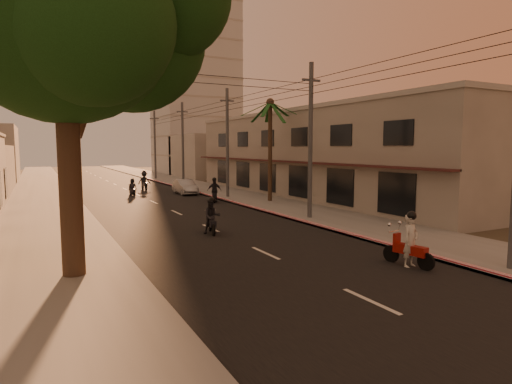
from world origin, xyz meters
TOP-DOWN VIEW (x-y plane):
  - ground at (0.00, 0.00)m, footprint 160.00×160.00m
  - road at (0.00, 20.00)m, footprint 10.00×140.00m
  - sidewalk_right at (7.50, 20.00)m, footprint 5.00×140.00m
  - sidewalk_left at (-7.50, 20.00)m, footprint 5.00×140.00m
  - curb_stripe at (5.10, 15.00)m, footprint 0.20×60.00m
  - shophouse_row at (13.95, 18.00)m, footprint 8.80×34.20m
  - distant_tower at (16.00, 56.00)m, footprint 12.10×12.10m
  - broadleaf_tree at (-6.61, 2.14)m, footprint 9.60×8.70m
  - palm_tree at (8.00, 16.00)m, footprint 5.00×5.00m
  - utility_poles at (6.20, 20.00)m, footprint 1.20×48.26m
  - filler_right at (14.00, 45.00)m, footprint 8.00×14.00m
  - scooter_red at (3.61, -1.98)m, footprint 0.91×2.01m
  - scooter_mid_a at (-0.45, 6.62)m, footprint 1.13×1.82m
  - scooter_mid_b at (4.18, 17.92)m, footprint 1.35×1.87m
  - scooter_far_a at (-0.52, 25.39)m, footprint 0.81×1.60m
  - scooter_far_b at (1.48, 29.68)m, footprint 1.22×2.01m
  - parked_car at (3.96, 24.47)m, footprint 1.67×4.14m

SIDE VIEW (x-z plane):
  - ground at x=0.00m, z-range 0.00..0.00m
  - road at x=0.00m, z-range 0.00..0.02m
  - sidewalk_right at x=7.50m, z-range 0.00..0.12m
  - sidewalk_left at x=-7.50m, z-range 0.00..0.12m
  - curb_stripe at x=5.10m, z-range 0.00..0.20m
  - parked_car at x=3.96m, z-range 0.00..1.33m
  - scooter_far_a at x=-0.52m, z-range -0.08..1.49m
  - scooter_mid_a at x=-0.45m, z-range -0.08..1.74m
  - scooter_mid_b at x=4.18m, z-range -0.09..1.84m
  - scooter_red at x=3.61m, z-range -0.12..1.87m
  - scooter_far_b at x=1.48m, z-range -0.09..1.89m
  - filler_right at x=14.00m, z-range 0.00..6.00m
  - shophouse_row at x=13.95m, z-range 0.00..7.30m
  - utility_poles at x=6.20m, z-range 2.04..11.04m
  - palm_tree at x=8.00m, z-range 3.05..11.25m
  - broadleaf_tree at x=-6.61m, z-range 2.43..14.53m
  - distant_tower at x=16.00m, z-range 0.00..28.00m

